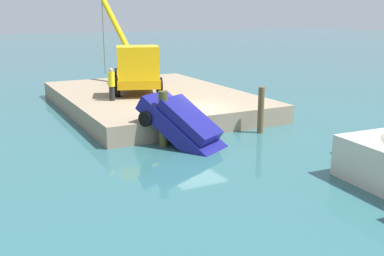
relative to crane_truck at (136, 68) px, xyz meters
The scene contains 7 objects.
ground 6.34m from the crane_truck, ahead, with size 200.00×200.00×0.00m, color #2D6066.
dock 2.02m from the crane_truck, 44.58° to the left, with size 13.44×9.53×0.92m, color gray.
crane_truck is the anchor object (origin of this frame).
dock_worker 2.96m from the crane_truck, 46.30° to the right, with size 0.34×0.34×1.68m.
salvaged_car 8.63m from the crane_truck, ahead, with size 4.42×3.56×3.11m.
piling_near 8.26m from the crane_truck, 13.19° to the right, with size 0.38×0.38×2.30m, color #4D4724.
piling_mid 8.66m from the crane_truck, 19.90° to the left, with size 0.28×0.28×2.12m, color brown.
Camera 1 is at (18.70, -9.88, 5.43)m, focal length 42.80 mm.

